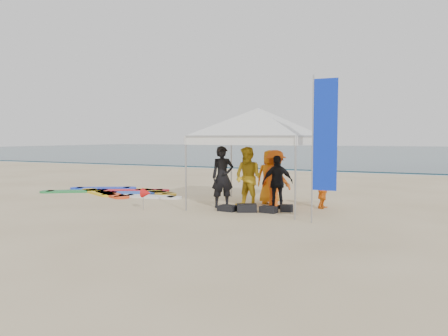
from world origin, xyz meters
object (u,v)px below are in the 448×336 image
at_px(person_black_a, 223,177).
at_px(person_orange_b, 270,177).
at_px(person_black_b, 278,182).
at_px(person_seated, 323,191).
at_px(person_yellow, 248,177).
at_px(surfboard_spread, 119,192).
at_px(person_orange_a, 275,178).
at_px(marker_pennant, 146,193).
at_px(feather_flag, 324,136).
at_px(canopy_tent, 259,108).

height_order(person_black_a, person_orange_b, person_black_a).
bearing_deg(person_black_b, person_seated, 177.12).
distance_m(person_yellow, surfboard_spread, 5.95).
relative_size(person_orange_a, person_orange_b, 1.00).
height_order(person_seated, surfboard_spread, person_seated).
bearing_deg(person_orange_a, person_orange_b, -27.68).
distance_m(person_orange_a, person_seated, 1.48).
relative_size(person_orange_b, surfboard_spread, 0.31).
distance_m(person_black_b, surfboard_spread, 6.82).
distance_m(person_black_a, surfboard_spread, 5.36).
distance_m(person_yellow, person_seated, 2.28).
xyz_separation_m(person_black_a, surfboard_spread, (-5.07, 1.48, -0.90)).
height_order(person_yellow, person_black_b, person_yellow).
bearing_deg(surfboard_spread, person_orange_a, -5.12).
bearing_deg(surfboard_spread, marker_pennant, -41.15).
bearing_deg(marker_pennant, person_seated, 28.24).
relative_size(person_black_b, surfboard_spread, 0.29).
relative_size(person_black_b, feather_flag, 0.44).
distance_m(person_black_a, person_yellow, 0.77).
bearing_deg(person_orange_b, canopy_tent, 72.66).
bearing_deg(person_orange_b, person_black_b, 115.40).
bearing_deg(marker_pennant, person_black_a, 36.34).
bearing_deg(person_orange_b, person_seated, 168.71).
bearing_deg(person_orange_b, person_black_a, 44.81).
distance_m(person_black_a, person_seated, 3.04).
bearing_deg(person_black_b, person_orange_a, -100.48).
height_order(person_yellow, feather_flag, feather_flag).
bearing_deg(feather_flag, marker_pennant, -179.13).
bearing_deg(person_seated, person_orange_a, 107.46).
bearing_deg(surfboard_spread, person_black_a, -16.25).
relative_size(feather_flag, surfboard_spread, 0.66).
distance_m(person_black_a, person_orange_b, 1.67).
bearing_deg(person_black_b, feather_flag, 100.22).
distance_m(canopy_tent, surfboard_spread, 6.75).
bearing_deg(person_black_b, person_orange_b, -94.07).
xyz_separation_m(person_black_b, marker_pennant, (-3.45, -1.73, -0.30)).
xyz_separation_m(person_black_a, feather_flag, (3.31, -1.27, 1.22)).
xyz_separation_m(person_black_b, person_orange_b, (-0.56, 0.91, 0.07)).
xyz_separation_m(person_orange_b, marker_pennant, (-2.89, -2.65, -0.37)).
distance_m(person_black_a, marker_pennant, 2.32).
distance_m(person_seated, marker_pennant, 5.25).
distance_m(canopy_tent, feather_flag, 3.16).
xyz_separation_m(person_yellow, feather_flag, (2.61, -1.61, 1.23)).
distance_m(person_seated, feather_flag, 2.96).
distance_m(person_orange_b, marker_pennant, 3.94).
xyz_separation_m(canopy_tent, feather_flag, (2.39, -1.88, -0.86)).
bearing_deg(person_yellow, feather_flag, -17.10).
distance_m(feather_flag, marker_pennant, 5.40).
xyz_separation_m(person_black_a, marker_pennant, (-1.84, -1.35, -0.44)).
bearing_deg(person_black_a, person_orange_b, 11.38).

